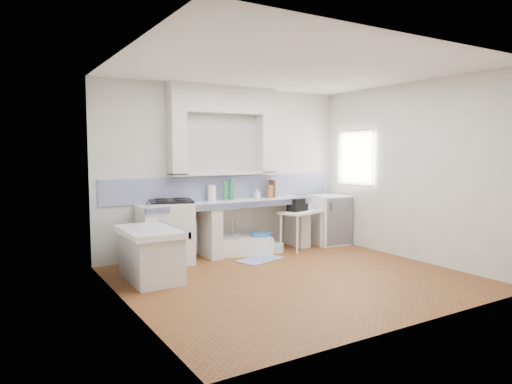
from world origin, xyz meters
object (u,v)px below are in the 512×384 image
sink (239,246)px  fridge (329,220)px  side_table (301,230)px  stove (171,232)px

sink → fridge: 1.88m
side_table → fridge: 0.75m
stove → fridge: stove is taller
stove → fridge: bearing=12.8°
stove → fridge: (3.03, -0.15, -0.02)m
fridge → side_table: bearing=-165.1°
stove → sink: size_ratio=0.88×
stove → side_table: (2.30, -0.27, -0.13)m
fridge → sink: bearing=-178.3°
sink → stove: bearing=-161.2°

